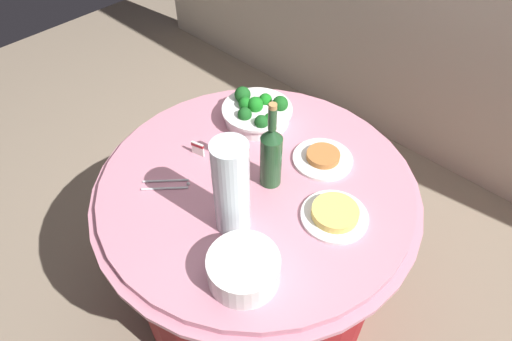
{
  "coord_description": "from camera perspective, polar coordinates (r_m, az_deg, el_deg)",
  "views": [
    {
      "loc": [
        0.72,
        -0.76,
        1.87
      ],
      "look_at": [
        0.0,
        0.0,
        0.79
      ],
      "focal_mm": 30.84,
      "sensor_mm": 36.0,
      "label": 1
    }
  ],
  "objects": [
    {
      "name": "serving_tongs",
      "position": [
        1.56,
        -11.42,
        -1.79
      ],
      "size": [
        0.14,
        0.15,
        0.01
      ],
      "color": "silver",
      "rests_on": "buffet_table"
    },
    {
      "name": "decorative_fruit_vase",
      "position": [
        1.31,
        -3.17,
        -2.92
      ],
      "size": [
        0.11,
        0.11,
        0.34
      ],
      "color": "silver",
      "rests_on": "buffet_table"
    },
    {
      "name": "label_placard_front",
      "position": [
        1.55,
        -3.41,
        0.36
      ],
      "size": [
        0.05,
        0.02,
        0.05
      ],
      "color": "white",
      "rests_on": "buffet_table"
    },
    {
      "name": "buffet_table",
      "position": [
        1.83,
        -0.0,
        -9.09
      ],
      "size": [
        1.16,
        1.16,
        0.74
      ],
      "color": "maroon",
      "rests_on": "ground_plane"
    },
    {
      "name": "wine_bottle",
      "position": [
        1.45,
        1.98,
        2.06
      ],
      "size": [
        0.07,
        0.07,
        0.34
      ],
      "color": "#224A28",
      "rests_on": "buffet_table"
    },
    {
      "name": "label_placard_mid",
      "position": [
        1.63,
        -7.57,
        2.89
      ],
      "size": [
        0.05,
        0.02,
        0.05
      ],
      "color": "white",
      "rests_on": "buffet_table"
    },
    {
      "name": "plate_stack",
      "position": [
        1.27,
        -1.63,
        -12.62
      ],
      "size": [
        0.21,
        0.21,
        0.09
      ],
      "color": "white",
      "rests_on": "buffet_table"
    },
    {
      "name": "broccoli_bowl",
      "position": [
        1.76,
        0.09,
        7.72
      ],
      "size": [
        0.28,
        0.28,
        0.12
      ],
      "color": "white",
      "rests_on": "buffet_table"
    },
    {
      "name": "food_plate_peanuts",
      "position": [
        1.62,
        8.66,
        1.63
      ],
      "size": [
        0.22,
        0.22,
        0.03
      ],
      "color": "white",
      "rests_on": "buffet_table"
    },
    {
      "name": "ground_plane",
      "position": [
        2.15,
        -0.0,
        -14.86
      ],
      "size": [
        6.0,
        6.0,
        0.0
      ],
      "primitive_type": "plane",
      "color": "gray"
    },
    {
      "name": "food_plate_noodles",
      "position": [
        1.45,
        10.18,
        -5.6
      ],
      "size": [
        0.22,
        0.22,
        0.04
      ],
      "color": "white",
      "rests_on": "buffet_table"
    }
  ]
}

